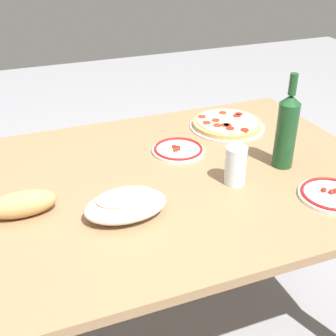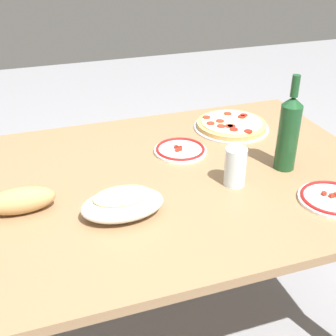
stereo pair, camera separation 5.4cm
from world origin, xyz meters
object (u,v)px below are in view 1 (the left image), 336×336
(baked_pasta_dish, at_px, (126,204))
(side_plate_near, at_px, (178,150))
(bread_loaf, at_px, (22,204))
(dining_table, at_px, (168,202))
(pepperoni_pizza, at_px, (227,124))
(water_glass, at_px, (236,165))
(wine_bottle, at_px, (287,130))
(side_plate_far, at_px, (332,195))

(baked_pasta_dish, relative_size, side_plate_near, 1.25)
(bread_loaf, bearing_deg, dining_table, -173.08)
(pepperoni_pizza, bearing_deg, side_plate_near, 26.02)
(water_glass, distance_m, bread_loaf, 0.66)
(pepperoni_pizza, distance_m, baked_pasta_dish, 0.72)
(water_glass, xyz_separation_m, side_plate_near, (0.09, -0.27, -0.05))
(dining_table, distance_m, wine_bottle, 0.47)
(dining_table, relative_size, pepperoni_pizza, 4.74)
(baked_pasta_dish, height_order, water_glass, water_glass)
(wine_bottle, relative_size, bread_loaf, 1.64)
(dining_table, relative_size, wine_bottle, 4.40)
(side_plate_far, bearing_deg, side_plate_near, -54.31)
(baked_pasta_dish, bearing_deg, bread_loaf, -22.01)
(baked_pasta_dish, distance_m, side_plate_far, 0.63)
(side_plate_near, bearing_deg, dining_table, 56.57)
(baked_pasta_dish, height_order, bread_loaf, baked_pasta_dish)
(dining_table, relative_size, baked_pasta_dish, 5.99)
(pepperoni_pizza, relative_size, baked_pasta_dish, 1.26)
(baked_pasta_dish, xyz_separation_m, side_plate_far, (-0.62, 0.13, -0.03))
(water_glass, bearing_deg, side_plate_near, -71.94)
(bread_loaf, bearing_deg, side_plate_near, -160.07)
(side_plate_near, bearing_deg, side_plate_far, 125.69)
(baked_pasta_dish, bearing_deg, wine_bottle, -170.89)
(wine_bottle, xyz_separation_m, bread_loaf, (0.86, -0.02, -0.10))
(wine_bottle, relative_size, side_plate_near, 1.70)
(wine_bottle, xyz_separation_m, side_plate_far, (-0.03, 0.23, -0.13))
(wine_bottle, height_order, side_plate_far, wine_bottle)
(pepperoni_pizza, bearing_deg, baked_pasta_dish, 38.60)
(water_glass, bearing_deg, baked_pasta_dish, 7.67)
(side_plate_near, bearing_deg, pepperoni_pizza, -153.98)
(pepperoni_pizza, bearing_deg, water_glass, 65.32)
(pepperoni_pizza, xyz_separation_m, side_plate_near, (0.27, 0.13, -0.01))
(dining_table, bearing_deg, side_plate_near, -123.43)
(wine_bottle, height_order, water_glass, wine_bottle)
(baked_pasta_dish, bearing_deg, dining_table, -139.11)
(bread_loaf, bearing_deg, baked_pasta_dish, 157.99)
(wine_bottle, height_order, bread_loaf, wine_bottle)
(side_plate_near, bearing_deg, wine_bottle, 143.12)
(dining_table, distance_m, side_plate_far, 0.53)
(side_plate_near, bearing_deg, bread_loaf, 19.93)
(wine_bottle, bearing_deg, pepperoni_pizza, -85.60)
(baked_pasta_dish, relative_size, bread_loaf, 1.21)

